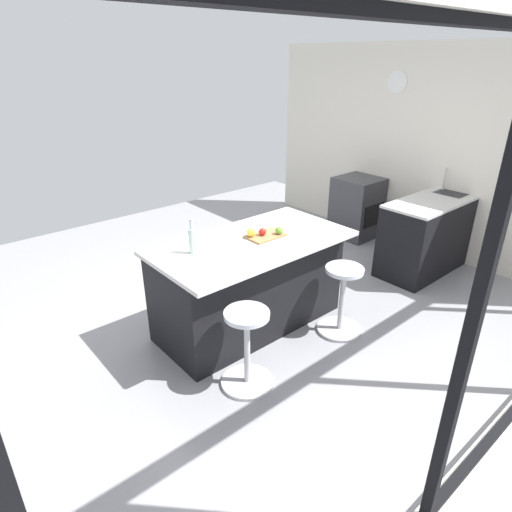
{
  "coord_description": "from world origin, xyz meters",
  "views": [
    {
      "loc": [
        2.63,
        3.05,
        2.49
      ],
      "look_at": [
        0.23,
        0.26,
        0.79
      ],
      "focal_mm": 30.55,
      "sensor_mm": 36.0,
      "label": 1
    }
  ],
  "objects": [
    {
      "name": "ground_plane",
      "position": [
        0.0,
        0.0,
        0.0
      ],
      "size": [
        7.44,
        7.44,
        0.0
      ],
      "primitive_type": "plane",
      "color": "gray"
    },
    {
      "name": "interior_partition_left",
      "position": [
        -2.86,
        -0.0,
        1.33
      ],
      "size": [
        0.15,
        4.91,
        2.66
      ],
      "color": "silver",
      "rests_on": "ground_plane"
    },
    {
      "name": "sink_cabinet",
      "position": [
        -2.52,
        0.63,
        0.46
      ],
      "size": [
        1.85,
        0.6,
        1.2
      ],
      "color": "black",
      "rests_on": "ground_plane"
    },
    {
      "name": "oven_range",
      "position": [
        -2.51,
        -0.64,
        0.44
      ],
      "size": [
        0.6,
        0.61,
        0.89
      ],
      "color": "#38383D",
      "rests_on": "ground_plane"
    },
    {
      "name": "kitchen_island",
      "position": [
        0.23,
        0.16,
        0.47
      ],
      "size": [
        1.88,
        1.0,
        0.93
      ],
      "color": "black",
      "rests_on": "ground_plane"
    },
    {
      "name": "stool_by_window",
      "position": [
        -0.36,
        0.84,
        0.33
      ],
      "size": [
        0.44,
        0.44,
        0.69
      ],
      "color": "#B7B7BC",
      "rests_on": "ground_plane"
    },
    {
      "name": "stool_middle",
      "position": [
        0.83,
        0.84,
        0.33
      ],
      "size": [
        0.44,
        0.44,
        0.69
      ],
      "color": "#B7B7BC",
      "rests_on": "ground_plane"
    },
    {
      "name": "cutting_board",
      "position": [
        0.08,
        0.21,
        0.94
      ],
      "size": [
        0.36,
        0.24,
        0.02
      ],
      "primitive_type": "cube",
      "color": "olive",
      "rests_on": "kitchen_island"
    },
    {
      "name": "apple_red",
      "position": [
        0.11,
        0.21,
        0.98
      ],
      "size": [
        0.07,
        0.07,
        0.07
      ],
      "primitive_type": "sphere",
      "color": "red",
      "rests_on": "cutting_board"
    },
    {
      "name": "apple_yellow",
      "position": [
        0.21,
        0.16,
        0.99
      ],
      "size": [
        0.08,
        0.08,
        0.08
      ],
      "primitive_type": "sphere",
      "color": "gold",
      "rests_on": "cutting_board"
    },
    {
      "name": "apple_green",
      "position": [
        -0.03,
        0.29,
        0.99
      ],
      "size": [
        0.08,
        0.08,
        0.08
      ],
      "primitive_type": "sphere",
      "color": "#609E2D",
      "rests_on": "cutting_board"
    },
    {
      "name": "water_bottle",
      "position": [
        0.8,
        0.08,
        1.05
      ],
      "size": [
        0.06,
        0.06,
        0.31
      ],
      "color": "silver",
      "rests_on": "kitchen_island"
    }
  ]
}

